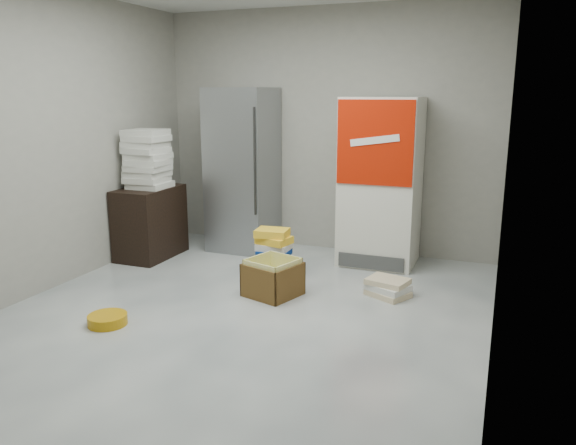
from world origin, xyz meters
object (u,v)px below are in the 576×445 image
Objects in this scene: steel_fridge at (243,170)px; coke_cooler at (381,182)px; wood_shelf at (150,222)px; phonebook_stack_main at (273,252)px; cardboard_box at (273,280)px.

steel_fridge is 1.65m from coke_cooler.
steel_fridge is 1.23m from wood_shelf.
steel_fridge is 2.37× the size of wood_shelf.
wood_shelf is at bearing -138.69° from steel_fridge.
coke_cooler is at bearing 44.20° from phonebook_stack_main.
coke_cooler is 1.72m from cardboard_box.
coke_cooler is 3.30× the size of cardboard_box.
cardboard_box is (0.24, -0.58, -0.09)m from phonebook_stack_main.
wood_shelf is 1.93m from cardboard_box.
steel_fridge is at bearing 142.47° from cardboard_box.
coke_cooler is 2.25× the size of wood_shelf.
wood_shelf reaches higher than phonebook_stack_main.
wood_shelf is at bearing 179.93° from phonebook_stack_main.
coke_cooler is at bearing 16.28° from wood_shelf.
cardboard_box is at bearing -20.25° from wood_shelf.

